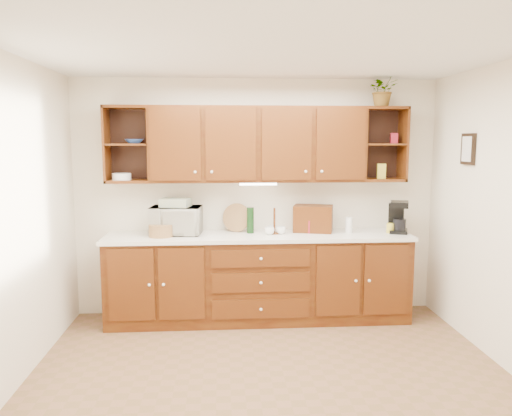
{
  "coord_description": "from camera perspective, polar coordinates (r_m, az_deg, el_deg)",
  "views": [
    {
      "loc": [
        -0.39,
        -3.77,
        1.93
      ],
      "look_at": [
        -0.05,
        1.15,
        1.26
      ],
      "focal_mm": 35.0,
      "sensor_mm": 36.0,
      "label": 1
    }
  ],
  "objects": [
    {
      "name": "base_cabinets",
      "position": [
        5.44,
        0.29,
        -8.09
      ],
      "size": [
        3.2,
        0.6,
        0.9
      ],
      "primitive_type": "cube",
      "color": "#3B1406",
      "rests_on": "floor"
    },
    {
      "name": "coffee_maker",
      "position": [
        5.62,
        15.96,
        -1.05
      ],
      "size": [
        0.25,
        0.29,
        0.34
      ],
      "rotation": [
        0.0,
        0.0,
        -0.35
      ],
      "color": "black",
      "rests_on": "countertop"
    },
    {
      "name": "upper_cabinets",
      "position": [
        5.37,
        0.3,
        7.31
      ],
      "size": [
        3.2,
        0.33,
        0.8
      ],
      "color": "#3B1406",
      "rests_on": "back_wall"
    },
    {
      "name": "pantry_box_yellow",
      "position": [
        5.62,
        14.13,
        4.11
      ],
      "size": [
        0.1,
        0.09,
        0.16
      ],
      "primitive_type": "cube",
      "rotation": [
        0.0,
        0.0,
        -0.21
      ],
      "color": "gold",
      "rests_on": "upper_cabinets"
    },
    {
      "name": "mug_tree",
      "position": [
        5.35,
        2.11,
        -2.49
      ],
      "size": [
        0.26,
        0.25,
        0.28
      ],
      "rotation": [
        0.0,
        0.0,
        -0.33
      ],
      "color": "#3B1406",
      "rests_on": "countertop"
    },
    {
      "name": "woven_tray",
      "position": [
        5.49,
        -2.24,
        -2.6
      ],
      "size": [
        0.32,
        0.18,
        0.31
      ],
      "primitive_type": "cylinder",
      "rotation": [
        1.36,
        0.0,
        -0.34
      ],
      "color": "olive",
      "rests_on": "countertop"
    },
    {
      "name": "wine_bottle",
      "position": [
        5.37,
        -0.65,
        -1.41
      ],
      "size": [
        0.1,
        0.1,
        0.28
      ],
      "primitive_type": "cylinder",
      "rotation": [
        0.0,
        0.0,
        -0.38
      ],
      "color": "black",
      "rests_on": "countertop"
    },
    {
      "name": "back_wall",
      "position": [
        5.57,
        0.07,
        1.21
      ],
      "size": [
        4.0,
        0.0,
        4.0
      ],
      "primitive_type": "plane",
      "rotation": [
        1.57,
        0.0,
        0.0
      ],
      "color": "#F0E4CA",
      "rests_on": "floor"
    },
    {
      "name": "floor",
      "position": [
        4.25,
        1.82,
        -19.29
      ],
      "size": [
        4.0,
        4.0,
        0.0
      ],
      "primitive_type": "plane",
      "color": "brown",
      "rests_on": "ground"
    },
    {
      "name": "plate_stack",
      "position": [
        5.45,
        -15.11,
        3.49
      ],
      "size": [
        0.21,
        0.21,
        0.07
      ],
      "primitive_type": "cylinder",
      "rotation": [
        0.0,
        0.0,
        -0.06
      ],
      "color": "white",
      "rests_on": "upper_cabinets"
    },
    {
      "name": "towel_stack",
      "position": [
        5.36,
        -9.18,
        0.62
      ],
      "size": [
        0.34,
        0.28,
        0.09
      ],
      "primitive_type": "cube",
      "rotation": [
        0.0,
        0.0,
        -0.24
      ],
      "color": "#F1D471",
      "rests_on": "microwave"
    },
    {
      "name": "left_wall",
      "position": [
        4.15,
        -26.78,
        -1.86
      ],
      "size": [
        0.0,
        3.5,
        3.5
      ],
      "primitive_type": "plane",
      "rotation": [
        1.57,
        0.0,
        1.57
      ],
      "color": "#F0E4CA",
      "rests_on": "floor"
    },
    {
      "name": "canister_red",
      "position": [
        5.42,
        6.13,
        -2.11
      ],
      "size": [
        0.13,
        0.13,
        0.14
      ],
      "primitive_type": "cylinder",
      "rotation": [
        0.0,
        0.0,
        -0.14
      ],
      "color": "maroon",
      "rests_on": "countertop"
    },
    {
      "name": "bowl_stack",
      "position": [
        5.41,
        -13.75,
        7.42
      ],
      "size": [
        0.24,
        0.24,
        0.05
      ],
      "primitive_type": "imported",
      "rotation": [
        0.0,
        0.0,
        0.33
      ],
      "color": "navy",
      "rests_on": "upper_cabinets"
    },
    {
      "name": "canister_yellow",
      "position": [
        5.58,
        15.1,
        -2.24
      ],
      "size": [
        0.09,
        0.09,
        0.1
      ],
      "primitive_type": "cylinder",
      "rotation": [
        0.0,
        0.0,
        -0.13
      ],
      "color": "gold",
      "rests_on": "countertop"
    },
    {
      "name": "wicker_basket",
      "position": [
        5.28,
        -10.79,
        -2.53
      ],
      "size": [
        0.29,
        0.29,
        0.13
      ],
      "primitive_type": "cylinder",
      "rotation": [
        0.0,
        0.0,
        -0.15
      ],
      "color": "olive",
      "rests_on": "countertop"
    },
    {
      "name": "framed_picture",
      "position": [
        5.24,
        23.09,
        6.22
      ],
      "size": [
        0.03,
        0.24,
        0.3
      ],
      "primitive_type": "cube",
      "color": "black",
      "rests_on": "right_wall"
    },
    {
      "name": "potted_plant",
      "position": [
        5.61,
        14.29,
        12.95
      ],
      "size": [
        0.38,
        0.35,
        0.35
      ],
      "primitive_type": "imported",
      "rotation": [
        0.0,
        0.0,
        0.26
      ],
      "color": "#999999",
      "rests_on": "upper_cabinets"
    },
    {
      "name": "undercabinet_light",
      "position": [
        5.34,
        0.23,
        2.76
      ],
      "size": [
        0.4,
        0.05,
        0.02
      ],
      "primitive_type": "cube",
      "color": "white",
      "rests_on": "upper_cabinets"
    },
    {
      "name": "bread_box",
      "position": [
        5.48,
        6.54,
        -1.21
      ],
      "size": [
        0.47,
        0.36,
        0.29
      ],
      "primitive_type": "cube",
      "rotation": [
        0.0,
        0.0,
        -0.27
      ],
      "color": "#3B1406",
      "rests_on": "countertop"
    },
    {
      "name": "canister_white",
      "position": [
        5.49,
        10.57,
        -1.92
      ],
      "size": [
        0.09,
        0.09,
        0.17
      ],
      "primitive_type": "cylinder",
      "rotation": [
        0.0,
        0.0,
        -0.19
      ],
      "color": "white",
      "rests_on": "countertop"
    },
    {
      "name": "ceiling",
      "position": [
        3.85,
        2.0,
        17.74
      ],
      "size": [
        4.0,
        4.0,
        0.0
      ],
      "primitive_type": "plane",
      "rotation": [
        3.14,
        0.0,
        0.0
      ],
      "color": "white",
      "rests_on": "back_wall"
    },
    {
      "name": "microwave",
      "position": [
        5.38,
        -9.14,
        -1.41
      ],
      "size": [
        0.56,
        0.4,
        0.29
      ],
      "primitive_type": "imported",
      "rotation": [
        0.0,
        0.0,
        -0.09
      ],
      "color": "silver",
      "rests_on": "countertop"
    },
    {
      "name": "pantry_box_red",
      "position": [
        5.65,
        15.5,
        7.69
      ],
      "size": [
        0.08,
        0.08,
        0.11
      ],
      "primitive_type": "cube",
      "rotation": [
        0.0,
        0.0,
        -0.17
      ],
      "color": "maroon",
      "rests_on": "upper_cabinets"
    },
    {
      "name": "countertop",
      "position": [
        5.32,
        0.31,
        -3.24
      ],
      "size": [
        3.24,
        0.64,
        0.04
      ],
      "primitive_type": "cube",
      "color": "silver",
      "rests_on": "base_cabinets"
    }
  ]
}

